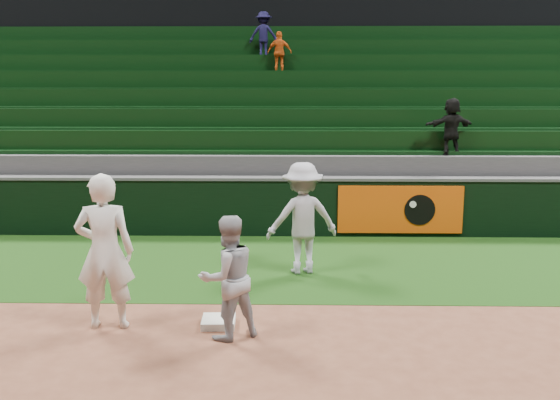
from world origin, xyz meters
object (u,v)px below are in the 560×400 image
object	(u,v)px
first_base	(219,322)
first_baseman	(105,252)
baserunner	(228,277)
base_coach	(302,218)

from	to	relation	value
first_base	first_baseman	distance (m)	1.76
first_baseman	baserunner	xyz separation A→B (m)	(1.64, -0.32, -0.24)
first_base	base_coach	world-z (taller)	base_coach
baserunner	base_coach	world-z (taller)	base_coach
first_base	base_coach	distance (m)	2.80
first_base	first_baseman	bearing A→B (deg)	-177.12
baserunner	first_base	bearing A→B (deg)	-96.87
first_base	baserunner	distance (m)	0.86
baserunner	base_coach	xyz separation A→B (m)	(0.97, 2.77, 0.16)
first_baseman	base_coach	distance (m)	3.59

